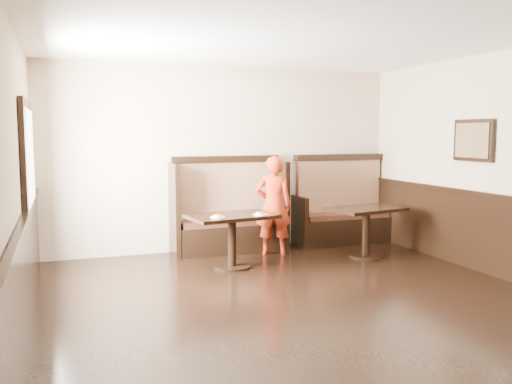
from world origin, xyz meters
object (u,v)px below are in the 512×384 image
table_neighbor (366,220)px  table_main (232,227)px  booth_main (228,217)px  child (273,206)px  booth_neighbor (342,213)px

table_neighbor → table_main: bearing=168.1°
table_neighbor → booth_main: bearing=138.3°
booth_main → table_main: 1.05m
table_main → booth_main: bearing=66.3°
child → table_main: bearing=54.7°
booth_main → child: size_ratio=1.19×
booth_neighbor → table_neighbor: (-0.19, -1.05, 0.06)m
booth_neighbor → table_main: size_ratio=1.34×
booth_main → table_main: bearing=-104.4°
child → booth_neighbor: bearing=-141.2°
booth_neighbor → child: (-1.40, -0.46, 0.25)m
booth_neighbor → child: child is taller
booth_neighbor → child: bearing=-161.6°
booth_neighbor → child: size_ratio=1.13×
booth_neighbor → table_neighbor: 1.07m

